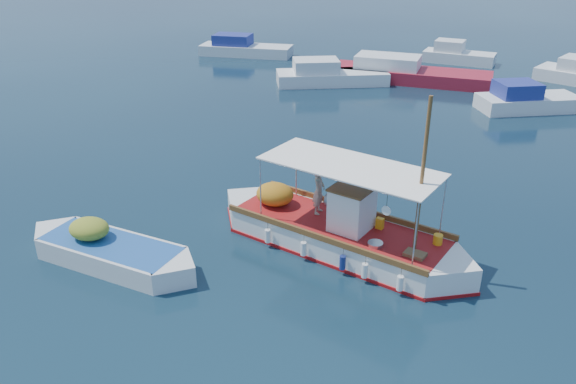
% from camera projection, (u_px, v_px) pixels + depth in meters
% --- Properties ---
extents(ground, '(160.00, 160.00, 0.00)m').
position_uv_depth(ground, '(324.00, 242.00, 18.09)').
color(ground, black).
rests_on(ground, ground).
extents(fishing_caique, '(8.74, 4.01, 5.50)m').
position_uv_depth(fishing_caique, '(336.00, 233.00, 17.62)').
color(fishing_caique, white).
rests_on(fishing_caique, ground).
extents(dinghy, '(6.06, 2.11, 1.49)m').
position_uv_depth(dinghy, '(110.00, 253.00, 16.87)').
color(dinghy, white).
rests_on(dinghy, ground).
extents(bg_boat_nw, '(7.39, 5.22, 1.80)m').
position_uv_depth(bg_boat_nw, '(329.00, 76.00, 36.04)').
color(bg_boat_nw, silver).
rests_on(bg_boat_nw, ground).
extents(bg_boat_n, '(10.23, 2.92, 1.80)m').
position_uv_depth(bg_boat_n, '(405.00, 74.00, 36.68)').
color(bg_boat_n, maroon).
rests_on(bg_boat_n, ground).
extents(bg_boat_ne, '(5.81, 4.50, 1.80)m').
position_uv_depth(bg_boat_ne, '(526.00, 101.00, 30.86)').
color(bg_boat_ne, silver).
rests_on(bg_boat_ne, ground).
extents(bg_boat_far_w, '(7.37, 3.24, 1.80)m').
position_uv_depth(bg_boat_far_w, '(243.00, 49.00, 44.07)').
color(bg_boat_far_w, silver).
rests_on(bg_boat_far_w, ground).
extents(bg_boat_far_n, '(5.23, 2.44, 1.80)m').
position_uv_depth(bg_boat_far_n, '(457.00, 56.00, 41.70)').
color(bg_boat_far_n, silver).
rests_on(bg_boat_far_n, ground).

